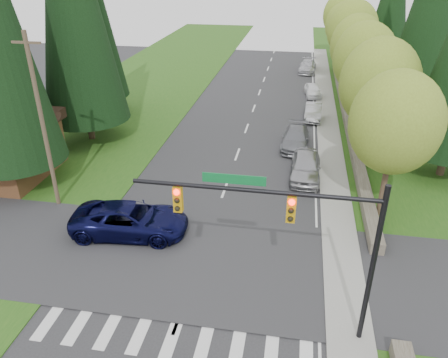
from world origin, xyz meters
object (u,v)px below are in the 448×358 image
(parked_car_c, at_px, (313,112))
(parked_car_d, at_px, (313,90))
(parked_car_b, at_px, (296,138))
(suv_navy, at_px, (130,220))
(parked_car_e, at_px, (308,66))
(parked_car_a, at_px, (306,166))

(parked_car_c, height_order, parked_car_d, parked_car_c)
(parked_car_b, relative_size, parked_car_d, 1.29)
(suv_navy, bearing_deg, parked_car_b, -37.18)
(parked_car_e, bearing_deg, parked_car_d, -83.54)
(suv_navy, relative_size, parked_car_e, 1.25)
(suv_navy, xyz_separation_m, parked_car_e, (9.12, 37.66, -0.14))
(parked_car_a, height_order, parked_car_b, parked_car_a)
(suv_navy, xyz_separation_m, parked_car_a, (9.09, 8.23, -0.03))
(suv_navy, height_order, parked_car_b, suv_navy)
(suv_navy, relative_size, parked_car_a, 1.27)
(parked_car_c, relative_size, parked_car_e, 0.83)
(parked_car_c, bearing_deg, parked_car_e, 94.77)
(suv_navy, relative_size, parked_car_c, 1.50)
(parked_car_a, relative_size, parked_car_b, 0.99)
(parked_car_a, bearing_deg, parked_car_d, 89.34)
(suv_navy, xyz_separation_m, parked_car_b, (8.30, 13.33, -0.15))
(parked_car_b, distance_m, parked_car_d, 13.93)
(suv_navy, distance_m, parked_car_b, 15.71)
(parked_car_d, distance_m, parked_car_e, 10.48)
(parked_car_d, bearing_deg, parked_car_b, -102.52)
(suv_navy, height_order, parked_car_d, suv_navy)
(suv_navy, distance_m, parked_car_a, 12.26)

